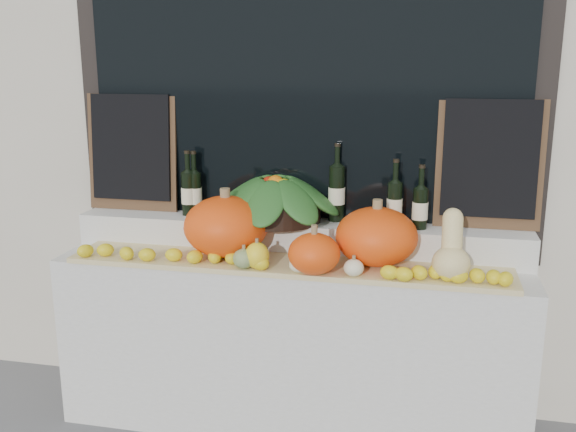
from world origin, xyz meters
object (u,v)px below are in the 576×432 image
(pumpkin_left, at_px, (226,226))
(wine_bottle_tall, at_px, (337,193))
(produce_bowl, at_px, (276,198))
(pumpkin_right, at_px, (376,236))
(butternut_squash, at_px, (451,252))

(pumpkin_left, bearing_deg, wine_bottle_tall, 28.59)
(produce_bowl, distance_m, wine_bottle_tall, 0.31)
(pumpkin_left, bearing_deg, pumpkin_right, 1.24)
(produce_bowl, bearing_deg, butternut_squash, -19.95)
(pumpkin_right, distance_m, wine_bottle_tall, 0.37)
(pumpkin_left, relative_size, produce_bowl, 0.58)
(butternut_squash, bearing_deg, wine_bottle_tall, 146.08)
(pumpkin_right, xyz_separation_m, produce_bowl, (-0.53, 0.19, 0.12))
(butternut_squash, relative_size, wine_bottle_tall, 0.76)
(pumpkin_left, relative_size, butternut_squash, 1.36)
(pumpkin_right, relative_size, butternut_squash, 1.28)
(pumpkin_right, distance_m, butternut_squash, 0.36)
(pumpkin_left, bearing_deg, butternut_squash, -5.63)
(pumpkin_left, bearing_deg, produce_bowl, 46.42)
(wine_bottle_tall, bearing_deg, butternut_squash, -33.92)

